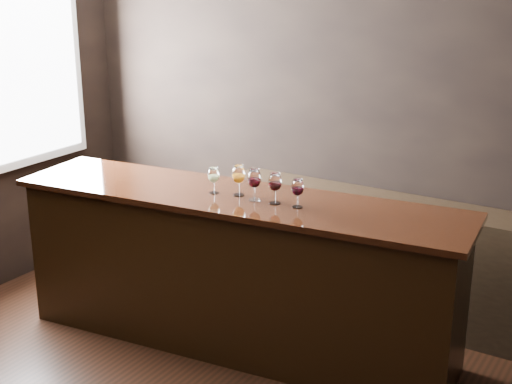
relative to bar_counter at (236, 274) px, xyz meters
The scene contains 9 objects.
room_shell 1.60m from the bar_counter, 84.85° to the right, with size 5.02×4.52×2.81m.
bar_counter is the anchor object (origin of this frame).
bar_top 0.54m from the bar_counter, ahead, with size 3.09×0.72×0.04m, color black.
back_bar_shelf 1.17m from the bar_counter, 55.18° to the left, with size 2.53×0.40×0.91m, color black.
glass_white 0.70m from the bar_counter, 167.17° to the right, with size 0.08×0.08×0.18m.
glass_amber 0.70m from the bar_counter, 49.23° to the left, with size 0.09×0.09×0.20m.
glass_red_a 0.72m from the bar_counter, ahead, with size 0.09×0.09×0.21m.
glass_red_b 0.76m from the bar_counter, ahead, with size 0.09×0.09×0.20m.
glass_red_c 0.83m from the bar_counter, ahead, with size 0.08×0.08×0.19m.
Camera 1 is at (2.13, -2.64, 2.54)m, focal length 50.00 mm.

